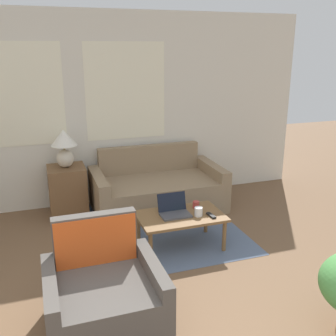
{
  "coord_description": "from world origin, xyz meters",
  "views": [
    {
      "loc": [
        -0.61,
        -1.51,
        2.12
      ],
      "look_at": [
        0.84,
        2.71,
        0.75
      ],
      "focal_mm": 42.0,
      "sensor_mm": 36.0,
      "label": 1
    }
  ],
  "objects_px": {
    "table_lamp": "(64,145)",
    "cup_navy": "(198,212)",
    "armchair": "(104,297)",
    "couch": "(156,190)",
    "tv_remote": "(211,215)",
    "coffee_table": "(181,219)",
    "laptop": "(174,210)",
    "cup_yellow": "(196,205)"
  },
  "relations": [
    {
      "from": "coffee_table",
      "to": "laptop",
      "type": "xyz_separation_m",
      "value": [
        -0.06,
        0.04,
        0.09
      ]
    },
    {
      "from": "armchair",
      "to": "cup_navy",
      "type": "height_order",
      "value": "armchair"
    },
    {
      "from": "laptop",
      "to": "tv_remote",
      "type": "relative_size",
      "value": 2.1
    },
    {
      "from": "coffee_table",
      "to": "cup_navy",
      "type": "distance_m",
      "value": 0.21
    },
    {
      "from": "laptop",
      "to": "cup_yellow",
      "type": "distance_m",
      "value": 0.31
    },
    {
      "from": "table_lamp",
      "to": "cup_yellow",
      "type": "bearing_deg",
      "value": -42.19
    },
    {
      "from": "couch",
      "to": "tv_remote",
      "type": "height_order",
      "value": "couch"
    },
    {
      "from": "couch",
      "to": "tv_remote",
      "type": "distance_m",
      "value": 1.34
    },
    {
      "from": "couch",
      "to": "cup_navy",
      "type": "relative_size",
      "value": 17.84
    },
    {
      "from": "laptop",
      "to": "cup_yellow",
      "type": "xyz_separation_m",
      "value": [
        0.3,
        0.09,
        -0.01
      ]
    },
    {
      "from": "coffee_table",
      "to": "laptop",
      "type": "bearing_deg",
      "value": 147.33
    },
    {
      "from": "couch",
      "to": "cup_yellow",
      "type": "height_order",
      "value": "couch"
    },
    {
      "from": "couch",
      "to": "cup_navy",
      "type": "xyz_separation_m",
      "value": [
        0.08,
        -1.26,
        0.18
      ]
    },
    {
      "from": "coffee_table",
      "to": "tv_remote",
      "type": "height_order",
      "value": "tv_remote"
    },
    {
      "from": "coffee_table",
      "to": "armchair",
      "type": "bearing_deg",
      "value": -135.46
    },
    {
      "from": "cup_navy",
      "to": "cup_yellow",
      "type": "xyz_separation_m",
      "value": [
        0.06,
        0.22,
        -0.01
      ]
    },
    {
      "from": "couch",
      "to": "cup_yellow",
      "type": "xyz_separation_m",
      "value": [
        0.15,
        -1.04,
        0.17
      ]
    },
    {
      "from": "tv_remote",
      "to": "coffee_table",
      "type": "bearing_deg",
      "value": 155.04
    },
    {
      "from": "coffee_table",
      "to": "cup_navy",
      "type": "xyz_separation_m",
      "value": [
        0.17,
        -0.08,
        0.09
      ]
    },
    {
      "from": "table_lamp",
      "to": "armchair",
      "type": "bearing_deg",
      "value": -88.62
    },
    {
      "from": "couch",
      "to": "laptop",
      "type": "xyz_separation_m",
      "value": [
        -0.15,
        -1.14,
        0.18
      ]
    },
    {
      "from": "tv_remote",
      "to": "cup_navy",
      "type": "bearing_deg",
      "value": 155.41
    },
    {
      "from": "cup_yellow",
      "to": "table_lamp",
      "type": "bearing_deg",
      "value": 137.81
    },
    {
      "from": "table_lamp",
      "to": "cup_navy",
      "type": "bearing_deg",
      "value": -48.32
    },
    {
      "from": "armchair",
      "to": "cup_yellow",
      "type": "height_order",
      "value": "armchair"
    },
    {
      "from": "armchair",
      "to": "table_lamp",
      "type": "bearing_deg",
      "value": 91.38
    },
    {
      "from": "cup_navy",
      "to": "cup_yellow",
      "type": "bearing_deg",
      "value": 74.17
    },
    {
      "from": "table_lamp",
      "to": "tv_remote",
      "type": "xyz_separation_m",
      "value": [
        1.38,
        -1.47,
        -0.55
      ]
    },
    {
      "from": "tv_remote",
      "to": "laptop",
      "type": "bearing_deg",
      "value": 153.64
    },
    {
      "from": "armchair",
      "to": "table_lamp",
      "type": "relative_size",
      "value": 1.8
    },
    {
      "from": "couch",
      "to": "coffee_table",
      "type": "xyz_separation_m",
      "value": [
        -0.09,
        -1.18,
        0.09
      ]
    },
    {
      "from": "armchair",
      "to": "coffee_table",
      "type": "bearing_deg",
      "value": 44.54
    },
    {
      "from": "couch",
      "to": "cup_navy",
      "type": "bearing_deg",
      "value": -86.19
    },
    {
      "from": "coffee_table",
      "to": "cup_yellow",
      "type": "relative_size",
      "value": 12.24
    },
    {
      "from": "laptop",
      "to": "cup_yellow",
      "type": "bearing_deg",
      "value": 17.67
    },
    {
      "from": "armchair",
      "to": "laptop",
      "type": "bearing_deg",
      "value": 47.43
    },
    {
      "from": "laptop",
      "to": "table_lamp",
      "type": "bearing_deg",
      "value": 128.35
    },
    {
      "from": "table_lamp",
      "to": "cup_yellow",
      "type": "distance_m",
      "value": 1.85
    },
    {
      "from": "armchair",
      "to": "cup_yellow",
      "type": "distance_m",
      "value": 1.71
    },
    {
      "from": "armchair",
      "to": "coffee_table",
      "type": "xyz_separation_m",
      "value": [
        1.02,
        1.01,
        0.08
      ]
    },
    {
      "from": "couch",
      "to": "armchair",
      "type": "distance_m",
      "value": 2.45
    },
    {
      "from": "cup_navy",
      "to": "couch",
      "type": "bearing_deg",
      "value": 93.81
    }
  ]
}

